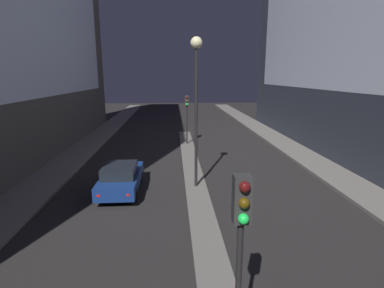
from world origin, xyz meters
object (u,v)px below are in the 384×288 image
traffic_light_near (241,234)px  street_lamp (196,80)px  car_left_lane (121,178)px  traffic_light_mid (187,109)px

traffic_light_near → street_lamp: (0.00, 10.69, 2.61)m
traffic_light_near → street_lamp: street_lamp is taller
street_lamp → car_left_lane: street_lamp is taller
street_lamp → car_left_lane: 6.49m
traffic_light_mid → traffic_light_near: bearing=-90.0°
car_left_lane → traffic_light_mid: bearing=69.6°
traffic_light_near → traffic_light_mid: size_ratio=1.00×
traffic_light_mid → car_left_lane: bearing=-110.4°
street_lamp → car_left_lane: (-4.03, -0.29, -5.08)m
traffic_light_near → traffic_light_mid: bearing=90.0°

